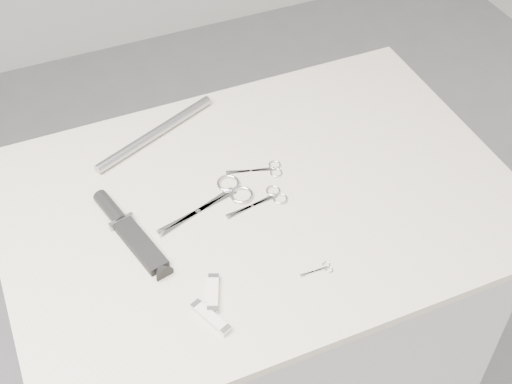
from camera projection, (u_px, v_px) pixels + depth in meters
name	position (u px, v px, depth m)	size (l,w,h in m)	color
plinth	(259.00, 332.00, 1.73)	(0.90, 0.60, 0.90)	beige
display_board	(260.00, 201.00, 1.40)	(1.00, 0.70, 0.02)	beige
large_shears	(222.00, 197.00, 1.39)	(0.21, 0.11, 0.01)	silver
embroidery_scissors_a	(266.00, 199.00, 1.39)	(0.13, 0.06, 0.00)	silver
embroidery_scissors_b	(264.00, 170.00, 1.45)	(0.11, 0.06, 0.00)	silver
tiny_scissors	(320.00, 270.00, 1.27)	(0.06, 0.03, 0.00)	silver
sheathed_knife	(126.00, 228.00, 1.33)	(0.09, 0.23, 0.03)	black
pocket_knife_a	(213.00, 294.00, 1.23)	(0.04, 0.08, 0.01)	silver
pocket_knife_b	(211.00, 318.00, 1.19)	(0.05, 0.08, 0.01)	silver
metal_rail	(155.00, 133.00, 1.51)	(0.02, 0.02, 0.31)	#919399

